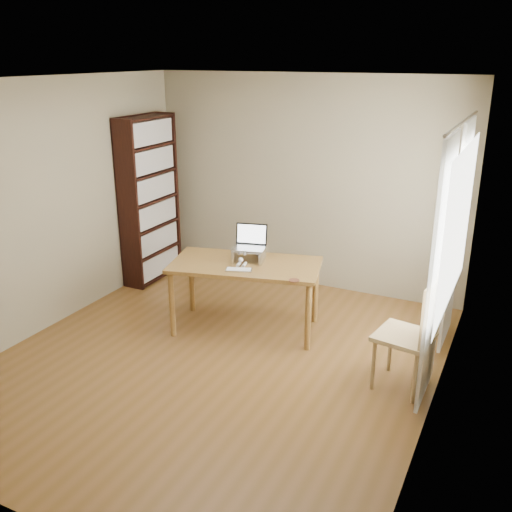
{
  "coord_description": "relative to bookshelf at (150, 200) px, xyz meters",
  "views": [
    {
      "loc": [
        2.48,
        -4.19,
        2.81
      ],
      "look_at": [
        0.08,
        0.72,
        0.86
      ],
      "focal_mm": 40.0,
      "sensor_mm": 36.0,
      "label": 1
    }
  ],
  "objects": [
    {
      "name": "room",
      "position": [
        1.86,
        -1.54,
        0.25
      ],
      "size": [
        4.04,
        4.54,
        2.64
      ],
      "color": "brown",
      "rests_on": "ground"
    },
    {
      "name": "bookshelf",
      "position": [
        0.0,
        0.0,
        0.0
      ],
      "size": [
        0.3,
        0.9,
        2.1
      ],
      "color": "black",
      "rests_on": "ground"
    },
    {
      "name": "curtains",
      "position": [
        3.75,
        -0.75,
        0.12
      ],
      "size": [
        0.03,
        1.9,
        2.25
      ],
      "color": "white",
      "rests_on": "ground"
    },
    {
      "name": "desk",
      "position": [
        1.78,
        -0.81,
        -0.39
      ],
      "size": [
        1.67,
        1.11,
        0.75
      ],
      "rotation": [
        0.0,
        0.0,
        0.24
      ],
      "color": "brown",
      "rests_on": "ground"
    },
    {
      "name": "laptop_stand",
      "position": [
        1.78,
        -0.73,
        -0.22
      ],
      "size": [
        0.32,
        0.25,
        0.13
      ],
      "rotation": [
        0.0,
        0.0,
        0.24
      ],
      "color": "silver",
      "rests_on": "desk"
    },
    {
      "name": "laptop",
      "position": [
        1.78,
        -0.67,
        -0.11
      ],
      "size": [
        0.38,
        0.35,
        0.24
      ],
      "rotation": [
        0.0,
        0.0,
        0.24
      ],
      "color": "silver",
      "rests_on": "laptop_stand"
    },
    {
      "name": "keyboard",
      "position": [
        1.82,
        -1.03,
        -0.29
      ],
      "size": [
        0.29,
        0.2,
        0.02
      ],
      "rotation": [
        0.0,
        0.0,
        0.35
      ],
      "color": "silver",
      "rests_on": "desk"
    },
    {
      "name": "coaster",
      "position": [
        2.42,
        -1.03,
        -0.3
      ],
      "size": [
        0.1,
        0.1,
        0.01
      ],
      "primitive_type": "cylinder",
      "color": "brown",
      "rests_on": "desk"
    },
    {
      "name": "cat",
      "position": [
        1.75,
        -0.7,
        -0.23
      ],
      "size": [
        0.26,
        0.49,
        0.16
      ],
      "rotation": [
        0.0,
        0.0,
        0.21
      ],
      "color": "#403A32",
      "rests_on": "desk"
    },
    {
      "name": "chair",
      "position": [
        3.62,
        -1.21,
        -0.48
      ],
      "size": [
        0.53,
        0.53,
        1.05
      ],
      "rotation": [
        0.0,
        0.0,
        -0.16
      ],
      "color": "tan",
      "rests_on": "ground"
    }
  ]
}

